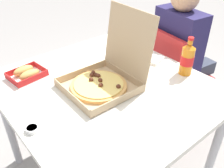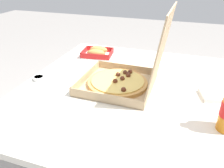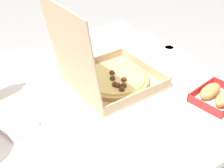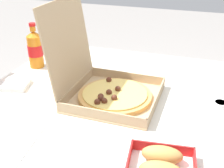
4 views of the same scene
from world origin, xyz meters
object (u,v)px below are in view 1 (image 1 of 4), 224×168
object	(u,v)px
cola_bottle	(187,59)
dipping_sauce_cup	(32,129)
paper_menu	(94,52)
bread_side_box	(27,73)
napkin_pile	(153,59)
chair	(173,73)
diner_person	(182,47)
pizza_box_open	(104,78)

from	to	relation	value
cola_bottle	dipping_sauce_cup	bearing A→B (deg)	-97.76
paper_menu	dipping_sauce_cup	world-z (taller)	dipping_sauce_cup
bread_side_box	napkin_pile	world-z (taller)	bread_side_box
paper_menu	napkin_pile	distance (m)	0.40
chair	napkin_pile	xyz separation A→B (m)	(0.07, -0.35, 0.27)
diner_person	paper_menu	world-z (taller)	diner_person
bread_side_box	napkin_pile	size ratio (longest dim) A/B	1.87
cola_bottle	napkin_pile	world-z (taller)	cola_bottle
paper_menu	pizza_box_open	bearing A→B (deg)	-34.11
bread_side_box	napkin_pile	xyz separation A→B (m)	(0.31, 0.70, -0.02)
pizza_box_open	napkin_pile	size ratio (longest dim) A/B	3.65
paper_menu	napkin_pile	size ratio (longest dim) A/B	1.91
chair	dipping_sauce_cup	distance (m)	1.25
diner_person	napkin_pile	xyz separation A→B (m)	(0.07, -0.41, 0.06)
paper_menu	dipping_sauce_cup	distance (m)	0.78
bread_side_box	paper_menu	bearing A→B (deg)	92.67
cola_bottle	dipping_sauce_cup	size ratio (longest dim) A/B	4.00
diner_person	pizza_box_open	distance (m)	0.83
napkin_pile	dipping_sauce_cup	world-z (taller)	same
napkin_pile	bread_side_box	bearing A→B (deg)	-114.32
chair	bread_side_box	xyz separation A→B (m)	(-0.24, -1.04, 0.28)
dipping_sauce_cup	napkin_pile	bearing A→B (deg)	97.03
napkin_pile	paper_menu	bearing A→B (deg)	-147.64
bread_side_box	cola_bottle	distance (m)	0.91
pizza_box_open	cola_bottle	xyz separation A→B (m)	(0.19, 0.44, 0.04)
napkin_pile	dipping_sauce_cup	xyz separation A→B (m)	(0.11, -0.86, 0.00)
pizza_box_open	dipping_sauce_cup	bearing A→B (deg)	-80.84
diner_person	dipping_sauce_cup	xyz separation A→B (m)	(0.17, -1.26, 0.06)
chair	napkin_pile	size ratio (longest dim) A/B	7.55
bread_side_box	paper_menu	xyz separation A→B (m)	(-0.02, 0.48, -0.02)
diner_person	dipping_sauce_cup	size ratio (longest dim) A/B	20.54
diner_person	bread_side_box	size ratio (longest dim) A/B	5.58
diner_person	paper_menu	distance (m)	0.68
paper_menu	napkin_pile	world-z (taller)	napkin_pile
chair	bread_side_box	bearing A→B (deg)	-102.98
pizza_box_open	paper_menu	xyz separation A→B (m)	(-0.37, 0.20, -0.05)
paper_menu	dipping_sauce_cup	size ratio (longest dim) A/B	3.75
chair	paper_menu	world-z (taller)	chair
cola_bottle	bread_side_box	bearing A→B (deg)	-126.75
diner_person	cola_bottle	bearing A→B (deg)	-52.21
chair	pizza_box_open	distance (m)	0.83
cola_bottle	dipping_sauce_cup	xyz separation A→B (m)	(-0.12, -0.89, -0.08)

